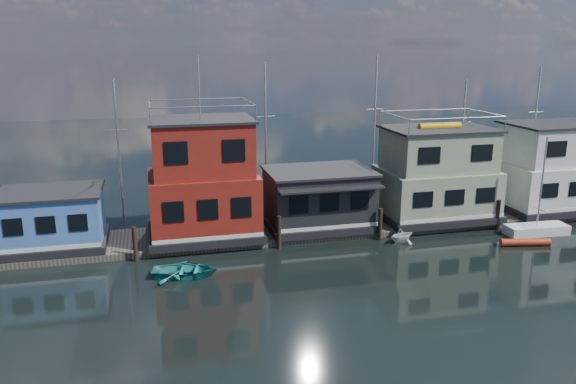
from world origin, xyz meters
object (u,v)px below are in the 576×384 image
object	(u,v)px
houseboat_blue	(52,219)
red_kayak	(525,242)
houseboat_dark	(319,198)
houseboat_green	(436,175)
houseboat_white	(553,168)
houseboat_red	(203,181)
dinghy_white	(402,235)
day_sailer	(537,229)
dinghy_teal	(185,270)

from	to	relation	value
houseboat_blue	red_kayak	distance (m)	30.56
houseboat_dark	red_kayak	xyz separation A→B (m)	(12.36, -6.18, -2.18)
houseboat_green	red_kayak	bearing A→B (deg)	-61.52
houseboat_green	houseboat_dark	bearing A→B (deg)	-179.88
red_kayak	houseboat_dark	bearing A→B (deg)	165.59
houseboat_white	houseboat_red	bearing A→B (deg)	-180.00
houseboat_white	dinghy_white	distance (m)	15.01
red_kayak	houseboat_green	bearing A→B (deg)	130.62
houseboat_dark	dinghy_white	size ratio (longest dim) A/B	3.85
houseboat_blue	dinghy_white	bearing A→B (deg)	-9.15
red_kayak	day_sailer	world-z (taller)	day_sailer
dinghy_white	day_sailer	size ratio (longest dim) A/B	0.28
houseboat_red	dinghy_teal	distance (m)	7.24
dinghy_teal	dinghy_white	distance (m)	14.67
red_kayak	dinghy_white	distance (m)	8.06
dinghy_white	dinghy_teal	bearing A→B (deg)	81.94
houseboat_green	red_kayak	xyz separation A→B (m)	(3.36, -6.20, -3.31)
houseboat_blue	houseboat_white	world-z (taller)	houseboat_white
houseboat_green	houseboat_white	world-z (taller)	houseboat_green
houseboat_green	red_kayak	world-z (taller)	houseboat_green
houseboat_green	dinghy_teal	distance (m)	19.91
houseboat_blue	houseboat_red	bearing A→B (deg)	0.00
houseboat_blue	houseboat_dark	size ratio (longest dim) A/B	0.86
houseboat_green	dinghy_teal	size ratio (longest dim) A/B	2.27
houseboat_red	dinghy_white	bearing A→B (deg)	-15.71
houseboat_red	houseboat_blue	bearing A→B (deg)	-180.00
houseboat_red	houseboat_white	xyz separation A→B (m)	(27.00, 0.00, -0.57)
houseboat_white	red_kayak	distance (m)	9.66
houseboat_white	red_kayak	world-z (taller)	houseboat_white
red_kayak	day_sailer	xyz separation A→B (m)	(2.22, 1.82, 0.17)
dinghy_teal	houseboat_dark	bearing A→B (deg)	-47.22
houseboat_dark	dinghy_teal	xyz separation A→B (m)	(-9.73, -5.94, -2.03)
houseboat_blue	dinghy_teal	bearing A→B (deg)	-37.52
day_sailer	dinghy_teal	bearing A→B (deg)	-173.36
red_kayak	dinghy_white	bearing A→B (deg)	173.20
dinghy_white	houseboat_white	bearing A→B (deg)	-93.28
houseboat_green	day_sailer	bearing A→B (deg)	-38.11
houseboat_white	dinghy_teal	size ratio (longest dim) A/B	2.27
houseboat_red	houseboat_green	size ratio (longest dim) A/B	1.41
houseboat_green	dinghy_white	size ratio (longest dim) A/B	4.37
red_kayak	day_sailer	distance (m)	2.87
houseboat_blue	houseboat_red	xyz separation A→B (m)	(9.50, 0.00, 1.90)
dinghy_teal	dinghy_white	bearing A→B (deg)	-69.29
houseboat_red	day_sailer	bearing A→B (deg)	-10.97
houseboat_blue	houseboat_red	size ratio (longest dim) A/B	0.54
houseboat_red	houseboat_dark	bearing A→B (deg)	-0.14
houseboat_dark	day_sailer	bearing A→B (deg)	-16.64
houseboat_blue	houseboat_green	xyz separation A→B (m)	(26.50, 0.00, 1.34)
dinghy_teal	day_sailer	world-z (taller)	day_sailer
dinghy_white	houseboat_red	bearing A→B (deg)	56.90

